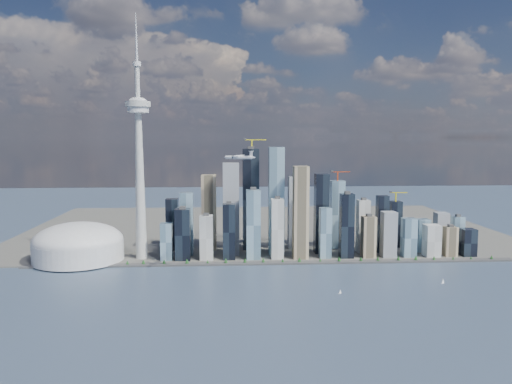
{
  "coord_description": "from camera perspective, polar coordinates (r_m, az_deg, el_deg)",
  "views": [
    {
      "loc": [
        -102.82,
        -833.75,
        280.68
      ],
      "look_at": [
        -37.85,
        260.0,
        160.81
      ],
      "focal_mm": 35.0,
      "sensor_mm": 36.0,
      "label": 1
    }
  ],
  "objects": [
    {
      "name": "airplane",
      "position": [
        970.89,
        -1.92,
        4.03
      ],
      "size": [
        62.75,
        56.22,
        15.89
      ],
      "rotation": [
        0.0,
        0.0,
        -0.38
      ],
      "color": "white",
      "rests_on": "ground"
    },
    {
      "name": "land",
      "position": [
        1562.34,
        0.43,
        -4.05
      ],
      "size": [
        1400.0,
        900.0,
        3.0
      ],
      "primitive_type": "cube",
      "color": "#4C4C47",
      "rests_on": "ground"
    },
    {
      "name": "dome_stadium",
      "position": [
        1207.18,
        -19.64,
        -5.65
      ],
      "size": [
        200.0,
        200.0,
        86.0
      ],
      "color": "silver",
      "rests_on": "land"
    },
    {
      "name": "sailboat_west",
      "position": [
        930.2,
        9.58,
        -11.22
      ],
      "size": [
        6.49,
        4.02,
        9.29
      ],
      "rotation": [
        0.0,
        0.0,
        0.42
      ],
      "color": "white",
      "rests_on": "ground"
    },
    {
      "name": "sailboat_east",
      "position": [
        1043.22,
        20.57,
        -9.58
      ],
      "size": [
        7.48,
        4.15,
        10.52
      ],
      "rotation": [
        0.0,
        0.0,
        0.35
      ],
      "color": "white",
      "rests_on": "ground"
    },
    {
      "name": "needle_tower",
      "position": [
        1161.49,
        -13.2,
        3.87
      ],
      "size": [
        56.0,
        56.0,
        550.5
      ],
      "color": "#ABABA6",
      "rests_on": "land"
    },
    {
      "name": "skyscraper_cluster",
      "position": [
        1197.69,
        4.45,
        -3.13
      ],
      "size": [
        736.0,
        142.0,
        276.2
      ],
      "color": "black",
      "rests_on": "land"
    },
    {
      "name": "ground",
      "position": [
        885.71,
        3.52,
        -12.24
      ],
      "size": [
        4000.0,
        4000.0,
        0.0
      ],
      "primitive_type": "plane",
      "color": "#36485E",
      "rests_on": "ground"
    },
    {
      "name": "shoreline_trees",
      "position": [
        1122.06,
        1.98,
        -7.78
      ],
      "size": [
        960.53,
        7.2,
        8.8
      ],
      "color": "#3F2D1E",
      "rests_on": "seawall"
    },
    {
      "name": "seawall",
      "position": [
        1123.72,
        1.98,
        -8.12
      ],
      "size": [
        1100.0,
        22.0,
        4.0
      ],
      "primitive_type": "cube",
      "color": "#383838",
      "rests_on": "ground"
    }
  ]
}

